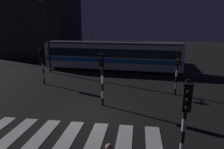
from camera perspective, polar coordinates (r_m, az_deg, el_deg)
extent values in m
plane|color=black|center=(11.87, -6.88, -11.13)|extent=(120.00, 120.00, 0.00)
cube|color=#59595E|center=(21.94, 2.81, 0.66)|extent=(80.00, 0.12, 0.03)
cube|color=#59595E|center=(23.32, 3.44, 1.43)|extent=(80.00, 0.12, 0.03)
cube|color=silver|center=(10.57, -27.07, -15.87)|extent=(1.04, 3.87, 0.02)
cube|color=silver|center=(9.94, -20.67, -17.17)|extent=(1.04, 3.87, 0.02)
cube|color=silver|center=(9.44, -13.39, -18.37)|extent=(1.04, 3.87, 0.02)
cube|color=silver|center=(9.09, -5.33, -19.37)|extent=(1.04, 3.87, 0.02)
cube|color=silver|center=(8.93, 3.29, -20.03)|extent=(1.04, 3.87, 0.02)
cylinder|color=black|center=(18.54, -18.84, -1.85)|extent=(0.14, 0.14, 0.45)
cylinder|color=white|center=(18.43, -18.95, -0.49)|extent=(0.14, 0.14, 0.45)
cylinder|color=black|center=(18.33, -19.06, 0.89)|extent=(0.14, 0.14, 0.45)
cylinder|color=white|center=(18.24, -19.17, 2.29)|extent=(0.14, 0.14, 0.45)
cylinder|color=black|center=(18.16, -19.28, 3.69)|extent=(0.14, 0.14, 0.45)
cylinder|color=white|center=(18.09, -19.40, 5.11)|extent=(0.14, 0.14, 0.45)
cylinder|color=black|center=(18.04, -19.51, 6.54)|extent=(0.14, 0.14, 0.45)
cube|color=black|center=(17.94, -19.71, 5.28)|extent=(0.28, 0.20, 0.90)
sphere|color=black|center=(17.81, -19.97, 6.12)|extent=(0.14, 0.14, 0.14)
sphere|color=black|center=(17.85, -19.89, 5.23)|extent=(0.14, 0.14, 0.14)
sphere|color=green|center=(17.89, -19.82, 4.34)|extent=(0.14, 0.14, 0.14)
cube|color=black|center=(17.88, -19.83, 6.83)|extent=(0.36, 0.24, 0.04)
cylinder|color=white|center=(8.01, 19.30, -19.32)|extent=(0.14, 0.14, 0.47)
cylinder|color=black|center=(7.78, 19.58, -16.43)|extent=(0.14, 0.14, 0.47)
cylinder|color=white|center=(7.56, 19.87, -13.36)|extent=(0.14, 0.14, 0.47)
cylinder|color=black|center=(7.37, 20.17, -10.12)|extent=(0.14, 0.14, 0.47)
cylinder|color=white|center=(7.20, 20.47, -6.72)|extent=(0.14, 0.14, 0.47)
cylinder|color=black|center=(7.06, 20.79, -3.18)|extent=(0.14, 0.14, 0.47)
cube|color=black|center=(7.01, 20.71, -6.45)|extent=(0.28, 0.20, 0.90)
sphere|color=black|center=(6.82, 21.02, -4.55)|extent=(0.14, 0.14, 0.14)
sphere|color=black|center=(6.90, 20.82, -6.76)|extent=(0.14, 0.14, 0.14)
sphere|color=black|center=(7.00, 20.63, -8.91)|extent=(0.14, 0.14, 0.14)
cube|color=black|center=(6.86, 21.05, -2.60)|extent=(0.36, 0.24, 0.04)
cylinder|color=black|center=(12.90, -2.71, -7.76)|extent=(0.14, 0.14, 0.49)
cylinder|color=white|center=(12.73, -2.74, -5.70)|extent=(0.14, 0.14, 0.49)
cylinder|color=black|center=(12.58, -2.76, -3.58)|extent=(0.14, 0.14, 0.49)
cylinder|color=white|center=(12.44, -2.79, -1.42)|extent=(0.14, 0.14, 0.49)
cylinder|color=black|center=(12.32, -2.82, 0.79)|extent=(0.14, 0.14, 0.49)
cylinder|color=white|center=(12.22, -2.84, 3.04)|extent=(0.14, 0.14, 0.49)
cylinder|color=black|center=(12.14, -2.87, 5.32)|extent=(0.14, 0.14, 0.49)
cube|color=black|center=(12.03, -3.07, 3.54)|extent=(0.28, 0.20, 0.90)
sphere|color=black|center=(11.88, -3.24, 4.78)|extent=(0.14, 0.14, 0.14)
sphere|color=black|center=(11.93, -3.22, 3.45)|extent=(0.14, 0.14, 0.14)
sphere|color=green|center=(11.98, -3.20, 2.13)|extent=(0.14, 0.14, 0.14)
cube|color=black|center=(11.96, -3.10, 5.85)|extent=(0.36, 0.24, 0.04)
cylinder|color=black|center=(15.51, 17.66, -4.72)|extent=(0.14, 0.14, 0.47)
cylinder|color=white|center=(15.37, 17.79, -3.05)|extent=(0.14, 0.14, 0.47)
cylinder|color=black|center=(15.25, 17.92, -1.36)|extent=(0.14, 0.14, 0.47)
cylinder|color=white|center=(15.14, 18.05, 0.36)|extent=(0.14, 0.14, 0.47)
cylinder|color=black|center=(15.04, 18.18, 2.11)|extent=(0.14, 0.14, 0.47)
cylinder|color=white|center=(14.96, 18.31, 3.87)|extent=(0.14, 0.14, 0.47)
cylinder|color=black|center=(14.89, 18.45, 5.65)|extent=(0.14, 0.14, 0.47)
cube|color=black|center=(14.78, 18.40, 4.17)|extent=(0.28, 0.20, 0.90)
sphere|color=black|center=(14.63, 18.52, 5.18)|extent=(0.14, 0.14, 0.14)
sphere|color=orange|center=(14.67, 18.43, 4.10)|extent=(0.14, 0.14, 0.14)
sphere|color=black|center=(14.71, 18.35, 3.02)|extent=(0.14, 0.14, 0.14)
cube|color=black|center=(14.71, 18.54, 6.05)|extent=(0.36, 0.24, 0.04)
cylinder|color=black|center=(22.33, -17.81, 10.23)|extent=(0.18, 0.18, 7.72)
cube|color=silver|center=(22.58, 0.00, 5.39)|extent=(15.28, 2.50, 2.70)
cube|color=blue|center=(21.41, -0.77, 3.99)|extent=(14.97, 0.04, 0.44)
cube|color=blue|center=(23.85, 0.69, 4.99)|extent=(14.97, 0.04, 0.44)
cube|color=black|center=(21.29, -0.78, 6.11)|extent=(14.51, 0.03, 0.90)
cube|color=#4C4C51|center=(22.41, 0.00, 9.07)|extent=(14.97, 2.30, 0.20)
cylinder|color=#262628|center=(23.00, -5.66, 10.37)|extent=(0.08, 0.08, 1.00)
cube|color=black|center=(22.30, 10.58, 1.07)|extent=(2.20, 2.00, 0.35)
cube|color=black|center=(24.12, -9.78, 2.06)|extent=(2.20, 2.00, 0.35)
sphere|color=#F9F2CC|center=(22.23, 19.73, 3.41)|extent=(0.24, 0.24, 0.24)
sphere|color=beige|center=(6.04, -0.88, -20.12)|extent=(0.22, 0.22, 0.22)
cube|color=#2D2D33|center=(36.74, -20.99, 12.70)|extent=(13.26, 8.00, 9.76)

